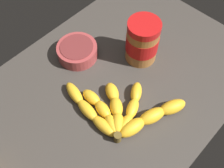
% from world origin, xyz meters
% --- Properties ---
extents(ground_plane, '(0.93, 0.59, 0.05)m').
position_xyz_m(ground_plane, '(0.00, 0.00, -0.02)').
color(ground_plane, '#38332D').
extents(banana_bunch, '(0.22, 0.30, 0.04)m').
position_xyz_m(banana_bunch, '(-0.02, -0.08, 0.02)').
color(banana_bunch, gold).
rests_on(banana_bunch, ground_plane).
extents(peanut_butter_jar, '(0.10, 0.10, 0.14)m').
position_xyz_m(peanut_butter_jar, '(0.17, 0.01, 0.07)').
color(peanut_butter_jar, '#9E602D').
rests_on(peanut_butter_jar, ground_plane).
extents(small_bowl, '(0.12, 0.12, 0.04)m').
position_xyz_m(small_bowl, '(0.04, 0.16, 0.02)').
color(small_bowl, '#993838').
rests_on(small_bowl, ground_plane).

